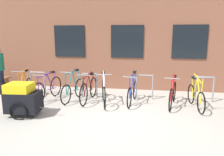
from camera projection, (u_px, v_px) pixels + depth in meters
The scene contains 14 objects.
ground_plane at pixel (116, 118), 5.87m from camera, with size 42.00×42.00×0.00m, color #B2ADA0.
storefront_building at pixel (132, 16), 10.81m from camera, with size 28.00×5.13×6.35m.
bike_rack at pixel (116, 83), 7.65m from camera, with size 6.61×0.05×0.88m.
bicycle_red at pixel (173, 94), 6.86m from camera, with size 0.54×1.72×1.01m.
bicycle_teal at pixel (73, 89), 7.44m from camera, with size 0.44×1.63×1.08m.
bicycle_yellow at pixel (196, 96), 6.63m from camera, with size 0.44×1.63×1.08m.
bicycle_orange at pixel (24, 88), 7.56m from camera, with size 0.52×1.64×1.09m.
bicycle_blue at pixel (132, 92), 7.13m from camera, with size 0.44×1.67×1.04m.
bicycle_purple at pixel (48, 88), 7.49m from camera, with size 0.44×1.81×0.99m.
bicycle_maroon at pixel (89, 90), 7.34m from camera, with size 0.44×1.78×1.02m.
bicycle_white at pixel (104, 92), 7.05m from camera, with size 0.56×1.73×1.09m.
bike_trailer at pixel (23, 99), 5.97m from camera, with size 1.47×0.73×0.95m.
person_by_bench at pixel (0, 67), 8.17m from camera, with size 0.32×0.35×1.77m.
backpack at pixel (1, 88), 8.21m from camera, with size 0.28×0.20×0.44m, color black.
Camera 1 is at (0.73, -5.49, 2.24)m, focal length 34.36 mm.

